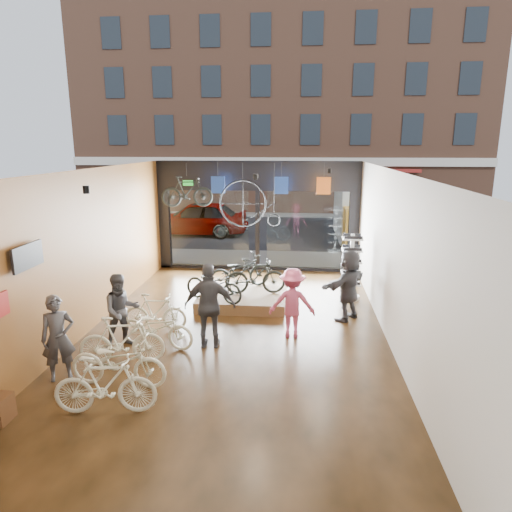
# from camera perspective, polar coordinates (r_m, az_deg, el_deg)

# --- Properties ---
(ground_plane) EXTENTS (7.00, 12.00, 0.04)m
(ground_plane) POSITION_cam_1_polar(r_m,az_deg,el_deg) (10.73, -2.77, -10.25)
(ground_plane) COLOR black
(ground_plane) RESTS_ON ground
(ceiling) EXTENTS (7.00, 12.00, 0.04)m
(ceiling) POSITION_cam_1_polar(r_m,az_deg,el_deg) (9.81, -3.03, 10.68)
(ceiling) COLOR black
(ceiling) RESTS_ON ground
(wall_left) EXTENTS (0.04, 12.00, 3.80)m
(wall_left) POSITION_cam_1_polar(r_m,az_deg,el_deg) (11.16, -21.09, 0.18)
(wall_left) COLOR brown
(wall_left) RESTS_ON ground
(wall_right) EXTENTS (0.04, 12.00, 3.80)m
(wall_right) POSITION_cam_1_polar(r_m,az_deg,el_deg) (10.22, 17.05, -0.70)
(wall_right) COLOR beige
(wall_right) RESTS_ON ground
(wall_back) EXTENTS (7.00, 0.04, 3.80)m
(wall_back) POSITION_cam_1_polar(r_m,az_deg,el_deg) (4.64, -14.17, -18.55)
(wall_back) COLOR beige
(wall_back) RESTS_ON ground
(storefront) EXTENTS (7.00, 0.26, 3.80)m
(storefront) POSITION_cam_1_polar(r_m,az_deg,el_deg) (15.95, 0.20, 4.97)
(storefront) COLOR black
(storefront) RESTS_ON ground
(exit_sign) EXTENTS (0.35, 0.06, 0.18)m
(exit_sign) POSITION_cam_1_polar(r_m,az_deg,el_deg) (16.09, -8.48, 9.03)
(exit_sign) COLOR #198C26
(exit_sign) RESTS_ON storefront
(street_road) EXTENTS (30.00, 18.00, 0.02)m
(street_road) POSITION_cam_1_polar(r_m,az_deg,el_deg) (25.12, 2.07, 3.81)
(street_road) COLOR black
(street_road) RESTS_ON ground
(sidewalk_near) EXTENTS (30.00, 2.40, 0.12)m
(sidewalk_near) POSITION_cam_1_polar(r_m,az_deg,el_deg) (17.49, 0.55, -0.39)
(sidewalk_near) COLOR slate
(sidewalk_near) RESTS_ON ground
(sidewalk_far) EXTENTS (30.00, 2.00, 0.12)m
(sidewalk_far) POSITION_cam_1_polar(r_m,az_deg,el_deg) (29.05, 2.54, 5.31)
(sidewalk_far) COLOR slate
(sidewalk_far) RESTS_ON ground
(opposite_building) EXTENTS (26.00, 5.00, 14.00)m
(opposite_building) POSITION_cam_1_polar(r_m,az_deg,el_deg) (31.34, 2.93, 18.65)
(opposite_building) COLOR brown
(opposite_building) RESTS_ON ground
(street_car) EXTENTS (4.91, 1.97, 1.67)m
(street_car) POSITION_cam_1_polar(r_m,az_deg,el_deg) (22.53, -7.38, 4.72)
(street_car) COLOR gray
(street_car) RESTS_ON street_road
(box_truck) EXTENTS (2.23, 6.69, 2.63)m
(box_truck) POSITION_cam_1_polar(r_m,az_deg,el_deg) (21.12, 13.37, 5.18)
(box_truck) COLOR silver
(box_truck) RESTS_ON street_road
(floor_bike_1) EXTENTS (1.74, 0.69, 1.02)m
(floor_bike_1) POSITION_cam_1_polar(r_m,az_deg,el_deg) (8.16, -18.35, -15.07)
(floor_bike_1) COLOR beige
(floor_bike_1) RESTS_ON ground_plane
(floor_bike_2) EXTENTS (1.85, 0.72, 0.96)m
(floor_bike_2) POSITION_cam_1_polar(r_m,az_deg,el_deg) (8.93, -16.84, -12.53)
(floor_bike_2) COLOR beige
(floor_bike_2) RESTS_ON ground_plane
(floor_bike_3) EXTENTS (1.77, 0.80, 1.03)m
(floor_bike_3) POSITION_cam_1_polar(r_m,az_deg,el_deg) (9.71, -16.44, -10.09)
(floor_bike_3) COLOR beige
(floor_bike_3) RESTS_ON ground_plane
(floor_bike_4) EXTENTS (1.81, 0.93, 0.91)m
(floor_bike_4) POSITION_cam_1_polar(r_m,az_deg,el_deg) (10.32, -12.31, -8.72)
(floor_bike_4) COLOR beige
(floor_bike_4) RESTS_ON ground_plane
(floor_bike_5) EXTENTS (1.51, 0.45, 0.90)m
(floor_bike_5) POSITION_cam_1_polar(r_m,az_deg,el_deg) (11.24, -12.46, -6.84)
(floor_bike_5) COLOR beige
(floor_bike_5) RESTS_ON ground_plane
(display_platform) EXTENTS (2.40, 1.80, 0.30)m
(display_platform) POSITION_cam_1_polar(r_m,az_deg,el_deg) (12.75, -1.69, -5.44)
(display_platform) COLOR #4A2F20
(display_platform) RESTS_ON ground_plane
(display_bike_left) EXTENTS (1.82, 1.22, 0.90)m
(display_bike_left) POSITION_cam_1_polar(r_m,az_deg,el_deg) (12.08, -5.31, -3.58)
(display_bike_left) COLOR black
(display_bike_left) RESTS_ON display_platform
(display_bike_mid) EXTENTS (1.73, 0.74, 1.01)m
(display_bike_mid) POSITION_cam_1_polar(r_m,az_deg,el_deg) (12.60, -0.08, -2.55)
(display_bike_mid) COLOR black
(display_bike_mid) RESTS_ON display_platform
(display_bike_right) EXTENTS (1.96, 1.50, 0.99)m
(display_bike_right) POSITION_cam_1_polar(r_m,az_deg,el_deg) (13.12, -2.07, -1.93)
(display_bike_right) COLOR black
(display_bike_right) RESTS_ON display_platform
(customer_0) EXTENTS (0.72, 0.65, 1.66)m
(customer_0) POSITION_cam_1_polar(r_m,az_deg,el_deg) (9.41, -23.50, -9.38)
(customer_0) COLOR #3F3F44
(customer_0) RESTS_ON ground_plane
(customer_1) EXTENTS (1.01, 0.96, 1.65)m
(customer_1) POSITION_cam_1_polar(r_m,az_deg,el_deg) (10.42, -16.46, -6.57)
(customer_1) COLOR #3F3F44
(customer_1) RESTS_ON ground_plane
(customer_2) EXTENTS (1.14, 0.55, 1.90)m
(customer_2) POSITION_cam_1_polar(r_m,az_deg,el_deg) (9.97, -5.79, -6.22)
(customer_2) COLOR #3F3F44
(customer_2) RESTS_ON ground_plane
(customer_3) EXTENTS (1.06, 0.61, 1.63)m
(customer_3) POSITION_cam_1_polar(r_m,az_deg,el_deg) (10.51, 4.55, -5.88)
(customer_3) COLOR #CC4C72
(customer_3) RESTS_ON ground_plane
(customer_5) EXTENTS (1.47, 1.65, 1.82)m
(customer_5) POSITION_cam_1_polar(r_m,az_deg,el_deg) (11.72, 11.46, -3.57)
(customer_5) COLOR #3F3F44
(customer_5) RESTS_ON ground_plane
(sunglasses_rack) EXTENTS (0.58, 0.48, 1.91)m
(sunglasses_rack) POSITION_cam_1_polar(r_m,az_deg,el_deg) (13.26, 11.81, -1.34)
(sunglasses_rack) COLOR white
(sunglasses_rack) RESTS_ON ground_plane
(penny_farthing) EXTENTS (1.85, 0.06, 1.48)m
(penny_farthing) POSITION_cam_1_polar(r_m,az_deg,el_deg) (14.28, -0.43, 6.36)
(penny_farthing) COLOR black
(penny_farthing) RESTS_ON ceiling
(hung_bike) EXTENTS (1.64, 0.80, 0.95)m
(hung_bike) POSITION_cam_1_polar(r_m,az_deg,el_deg) (14.39, -8.61, 7.97)
(hung_bike) COLOR black
(hung_bike) RESTS_ON ceiling
(jersey_left) EXTENTS (0.45, 0.03, 0.55)m
(jersey_left) POSITION_cam_1_polar(r_m,az_deg,el_deg) (15.19, -4.78, 8.85)
(jersey_left) COLOR #1E3F99
(jersey_left) RESTS_ON ceiling
(jersey_mid) EXTENTS (0.45, 0.03, 0.55)m
(jersey_mid) POSITION_cam_1_polar(r_m,az_deg,el_deg) (14.96, 3.18, 8.80)
(jersey_mid) COLOR #1E3F99
(jersey_mid) RESTS_ON ceiling
(jersey_right) EXTENTS (0.45, 0.03, 0.55)m
(jersey_right) POSITION_cam_1_polar(r_m,az_deg,el_deg) (14.97, 8.45, 8.68)
(jersey_right) COLOR #CC5919
(jersey_right) RESTS_ON ceiling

